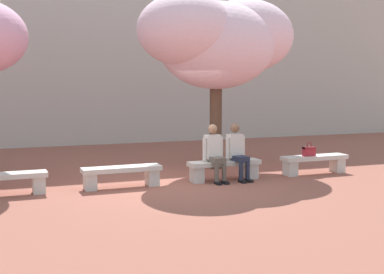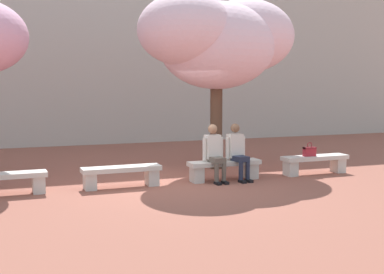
% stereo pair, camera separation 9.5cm
% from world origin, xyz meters
% --- Properties ---
extents(ground_plane, '(100.00, 100.00, 0.00)m').
position_xyz_m(ground_plane, '(0.00, 0.00, 0.00)').
color(ground_plane, '#8E5142').
extents(building_facade, '(28.00, 4.00, 8.64)m').
position_xyz_m(building_facade, '(0.00, 9.44, 4.32)').
color(building_facade, '#B7B2A8').
rests_on(building_facade, ground).
extents(stone_bench_west_end, '(1.70, 0.46, 0.45)m').
position_xyz_m(stone_bench_west_end, '(-3.58, 0.00, 0.30)').
color(stone_bench_west_end, beige).
rests_on(stone_bench_west_end, ground).
extents(stone_bench_near_west, '(1.70, 0.46, 0.45)m').
position_xyz_m(stone_bench_near_west, '(-1.19, 0.00, 0.30)').
color(stone_bench_near_west, beige).
rests_on(stone_bench_near_west, ground).
extents(stone_bench_center, '(1.70, 0.46, 0.45)m').
position_xyz_m(stone_bench_center, '(1.19, 0.00, 0.30)').
color(stone_bench_center, beige).
rests_on(stone_bench_center, ground).
extents(stone_bench_near_east, '(1.70, 0.46, 0.45)m').
position_xyz_m(stone_bench_near_east, '(3.58, 0.00, 0.30)').
color(stone_bench_near_east, beige).
rests_on(stone_bench_near_east, ground).
extents(person_seated_left, '(0.51, 0.70, 1.29)m').
position_xyz_m(person_seated_left, '(0.92, -0.05, 0.70)').
color(person_seated_left, black).
rests_on(person_seated_left, ground).
extents(person_seated_right, '(0.51, 0.72, 1.29)m').
position_xyz_m(person_seated_right, '(1.48, -0.05, 0.70)').
color(person_seated_right, black).
rests_on(person_seated_right, ground).
extents(handbag, '(0.30, 0.15, 0.34)m').
position_xyz_m(handbag, '(3.40, -0.03, 0.58)').
color(handbag, '#A3232D').
rests_on(handbag, stone_bench_near_east).
extents(cherry_tree_main, '(4.27, 3.01, 4.37)m').
position_xyz_m(cherry_tree_main, '(1.65, 1.55, 3.29)').
color(cherry_tree_main, '#513828').
rests_on(cherry_tree_main, ground).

